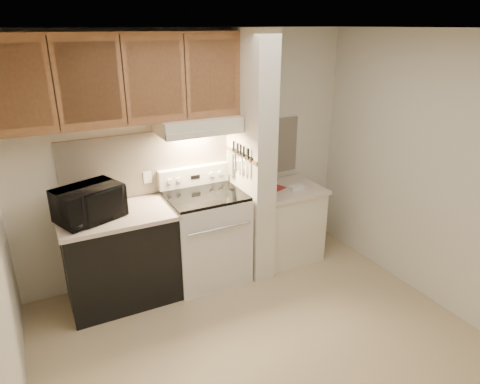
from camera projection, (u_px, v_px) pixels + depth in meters
floor at (260, 341)px, 3.65m from camera, size 3.60×3.60×0.00m
ceiling at (267, 28)px, 2.74m from camera, size 3.60×3.60×0.00m
wall_back at (191, 156)px, 4.44m from camera, size 3.60×2.50×0.02m
wall_right at (432, 172)px, 3.96m from camera, size 0.02×3.00×2.50m
backsplash at (192, 158)px, 4.43m from camera, size 2.60×0.02×0.63m
range_body at (206, 237)px, 4.44m from camera, size 0.76×0.65×0.92m
oven_window at (219, 247)px, 4.16m from camera, size 0.50×0.01×0.30m
oven_handle at (220, 228)px, 4.05m from camera, size 0.65×0.02×0.02m
cooktop at (205, 195)px, 4.27m from camera, size 0.74×0.64×0.03m
range_backguard at (194, 176)px, 4.46m from camera, size 0.76×0.08×0.20m
range_display at (195, 177)px, 4.42m from camera, size 0.10×0.01×0.04m
range_knob_left_outer at (170, 181)px, 4.30m from camera, size 0.05×0.02×0.05m
range_knob_left_inner at (179, 180)px, 4.35m from camera, size 0.05×0.02×0.05m
range_knob_right_inner at (211, 175)px, 4.50m from camera, size 0.05×0.02×0.05m
range_knob_right_outer at (220, 173)px, 4.54m from camera, size 0.05×0.02×0.05m
dishwasher_front at (121, 259)px, 4.08m from camera, size 1.00×0.63×0.87m
left_countertop at (116, 215)px, 3.92m from camera, size 1.04×0.67×0.04m
spoon_rest at (72, 212)px, 3.93m from camera, size 0.23×0.12×0.01m
teal_jar at (71, 207)px, 3.93m from camera, size 0.12×0.12×0.10m
outlet at (148, 177)px, 4.27m from camera, size 0.08×0.01×0.12m
microwave at (89, 203)px, 3.75m from camera, size 0.65×0.55×0.30m
partition_pillar at (250, 158)px, 4.36m from camera, size 0.22×0.70×2.50m
pillar_trim at (240, 155)px, 4.29m from camera, size 0.01×0.70×0.04m
knife_strip at (242, 154)px, 4.24m from camera, size 0.02×0.42×0.04m
knife_blade_a at (248, 169)px, 4.14m from camera, size 0.01×0.03×0.16m
knife_handle_a at (248, 154)px, 4.09m from camera, size 0.02×0.02×0.10m
knife_blade_b at (244, 167)px, 4.22m from camera, size 0.01×0.04×0.18m
knife_handle_b at (244, 151)px, 4.17m from camera, size 0.02×0.02×0.10m
knife_blade_c at (240, 166)px, 4.29m from camera, size 0.01×0.04×0.20m
knife_handle_c at (241, 150)px, 4.22m from camera, size 0.02×0.02×0.10m
knife_blade_d at (238, 162)px, 4.34m from camera, size 0.01×0.04×0.16m
knife_handle_d at (238, 148)px, 4.28m from camera, size 0.02×0.02×0.10m
knife_blade_e at (234, 161)px, 4.40m from camera, size 0.01×0.04×0.18m
knife_handle_e at (234, 146)px, 4.35m from camera, size 0.02×0.02×0.10m
oven_mitt at (231, 164)px, 4.48m from camera, size 0.03×0.10×0.25m
right_cab_base at (285, 224)px, 4.87m from camera, size 0.70×0.60×0.81m
right_countertop at (287, 189)px, 4.71m from camera, size 0.74×0.64×0.04m
red_folder at (268, 187)px, 4.71m from camera, size 0.34×0.39×0.01m
white_box at (296, 188)px, 4.64m from camera, size 0.17×0.12×0.04m
range_hood at (198, 124)px, 4.12m from camera, size 0.78×0.44×0.15m
hood_lip at (206, 134)px, 3.96m from camera, size 0.78×0.04×0.06m
upper_cabinets at (119, 79)px, 3.69m from camera, size 2.18×0.33×0.77m
cab_door_a at (15, 87)px, 3.21m from camera, size 0.46×0.01×0.63m
cab_gap_a at (53, 85)px, 3.33m from camera, size 0.01×0.01×0.73m
cab_door_b at (90, 83)px, 3.45m from camera, size 0.46×0.01×0.63m
cab_gap_b at (124, 81)px, 3.56m from camera, size 0.01×0.01×0.73m
cab_door_c at (156, 79)px, 3.68m from camera, size 0.46×0.01×0.63m
cab_gap_c at (185, 77)px, 3.79m from camera, size 0.01×0.01×0.73m
cab_door_d at (213, 76)px, 3.91m from camera, size 0.46×0.01×0.63m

